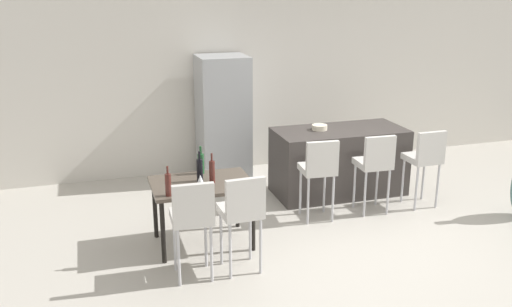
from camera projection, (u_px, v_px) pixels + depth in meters
The scene contains 16 objects.
ground_plane at pixel (348, 230), 6.66m from camera, with size 10.00×10.00×0.00m, color #ADA89E.
back_wall at pixel (274, 75), 8.74m from camera, with size 10.00×0.12×2.90m, color beige.
kitchen_island at pixel (339, 161), 7.72m from camera, with size 1.80×0.83×0.92m, color #383330.
bar_chair_left at pixel (319, 167), 6.74m from camera, with size 0.43×0.43×1.05m.
bar_chair_middle at pixel (375, 161), 6.96m from camera, with size 0.42×0.42×1.05m.
bar_chair_right at pixel (425, 156), 7.16m from camera, with size 0.41×0.41×1.05m.
dining_table at pixel (202, 189), 6.13m from camera, with size 1.10×0.77×0.74m.
dining_chair_near at pixel (192, 214), 5.36m from camera, with size 0.41×0.41×1.05m.
dining_chair_far at pixel (242, 209), 5.51m from camera, with size 0.42×0.42×1.05m.
wine_bottle_right at pixel (201, 163), 6.36m from camera, with size 0.08×0.08×0.32m.
wine_bottle_end at pixel (168, 184), 5.68m from camera, with size 0.06×0.06×0.32m.
wine_bottle_middle at pixel (212, 172), 6.02m from camera, with size 0.06×0.06×0.35m.
wine_bottle_inner at pixel (200, 170), 6.10m from camera, with size 0.07×0.07×0.34m.
wine_glass_left at pixel (200, 179), 5.83m from camera, with size 0.07×0.07×0.17m.
refrigerator at pixel (223, 118), 8.23m from camera, with size 0.72×0.68×1.84m, color #939699.
fruit_bowl at pixel (320, 127), 7.56m from camera, with size 0.21×0.21×0.07m, color beige.
Camera 1 is at (-2.84, -5.49, 2.85)m, focal length 38.89 mm.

